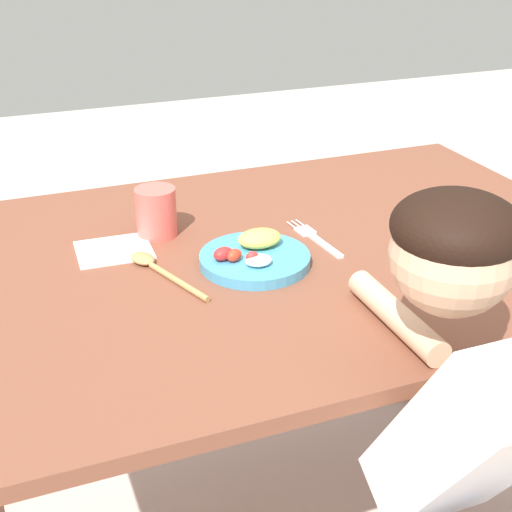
{
  "coord_description": "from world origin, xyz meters",
  "views": [
    {
      "loc": [
        -0.48,
        -1.14,
        1.36
      ],
      "look_at": [
        -0.06,
        -0.04,
        0.77
      ],
      "focal_mm": 50.63,
      "sensor_mm": 36.0,
      "label": 1
    }
  ],
  "objects_px": {
    "plate": "(255,256)",
    "fork": "(315,238)",
    "person": "(467,502)",
    "drinking_cup": "(156,212)",
    "spoon": "(155,267)"
  },
  "relations": [
    {
      "from": "drinking_cup",
      "to": "person",
      "type": "xyz_separation_m",
      "value": [
        0.26,
        -0.7,
        -0.21
      ]
    },
    {
      "from": "spoon",
      "to": "person",
      "type": "xyz_separation_m",
      "value": [
        0.3,
        -0.55,
        -0.17
      ]
    },
    {
      "from": "spoon",
      "to": "person",
      "type": "bearing_deg",
      "value": -170.88
    },
    {
      "from": "fork",
      "to": "person",
      "type": "height_order",
      "value": "person"
    },
    {
      "from": "plate",
      "to": "fork",
      "type": "distance_m",
      "value": 0.16
    },
    {
      "from": "fork",
      "to": "drinking_cup",
      "type": "distance_m",
      "value": 0.32
    },
    {
      "from": "plate",
      "to": "person",
      "type": "distance_m",
      "value": 0.55
    },
    {
      "from": "drinking_cup",
      "to": "plate",
      "type": "bearing_deg",
      "value": -54.49
    },
    {
      "from": "plate",
      "to": "spoon",
      "type": "height_order",
      "value": "plate"
    },
    {
      "from": "fork",
      "to": "spoon",
      "type": "xyz_separation_m",
      "value": [
        -0.33,
        -0.01,
        0.0
      ]
    },
    {
      "from": "plate",
      "to": "drinking_cup",
      "type": "bearing_deg",
      "value": 125.51
    },
    {
      "from": "person",
      "to": "plate",
      "type": "bearing_deg",
      "value": 104.09
    },
    {
      "from": "spoon",
      "to": "person",
      "type": "distance_m",
      "value": 0.65
    },
    {
      "from": "plate",
      "to": "spoon",
      "type": "bearing_deg",
      "value": 167.14
    },
    {
      "from": "plate",
      "to": "person",
      "type": "xyz_separation_m",
      "value": [
        0.13,
        -0.51,
        -0.18
      ]
    }
  ]
}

